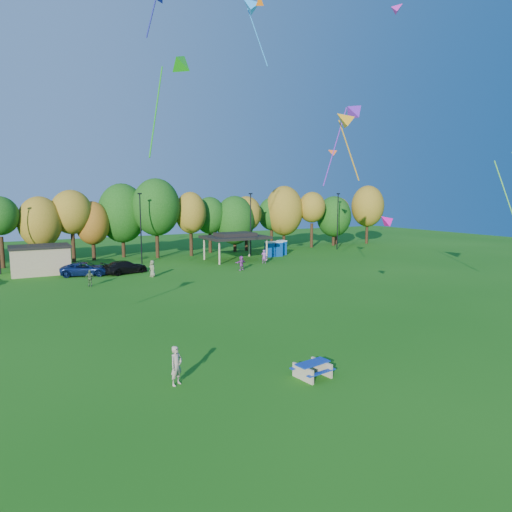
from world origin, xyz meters
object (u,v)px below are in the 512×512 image
kite_flyer (176,366)px  car_d (125,267)px  picnic_table (313,368)px  car_c (86,269)px  porta_potties (276,248)px

kite_flyer → car_d: kite_flyer is taller
picnic_table → car_d: bearing=84.0°
kite_flyer → car_c: bearing=59.6°
picnic_table → car_d: car_d is taller
porta_potties → picnic_table: bearing=-119.3°
porta_potties → kite_flyer: bearing=-127.4°
porta_potties → car_c: 27.13m
car_c → car_d: car_d is taller
porta_potties → car_c: bearing=-172.4°
picnic_table → car_c: bearing=90.6°
picnic_table → car_c: size_ratio=0.36×
picnic_table → car_c: (-5.17, 35.18, 0.30)m
picnic_table → car_d: (-1.07, 34.40, 0.30)m
porta_potties → picnic_table: porta_potties is taller
porta_potties → car_d: porta_potties is taller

